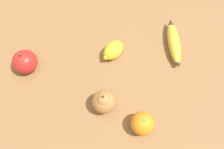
{
  "coord_description": "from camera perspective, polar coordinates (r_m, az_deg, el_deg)",
  "views": [
    {
      "loc": [
        -0.3,
        -0.22,
        0.68
      ],
      "look_at": [
        -0.06,
        -0.04,
        0.03
      ],
      "focal_mm": 35.0,
      "sensor_mm": 36.0,
      "label": 1
    }
  ],
  "objects": [
    {
      "name": "banana",
      "position": [
        0.82,
        15.86,
        8.11
      ],
      "size": [
        0.16,
        0.14,
        0.04
      ],
      "rotation": [
        0.0,
        0.0,
        0.68
      ],
      "color": "gold",
      "rests_on": "ground_plane"
    },
    {
      "name": "pear",
      "position": [
        0.67,
        -2.13,
        -6.98
      ],
      "size": [
        0.07,
        0.07,
        0.09
      ],
      "color": "#B2753D",
      "rests_on": "ground_plane"
    },
    {
      "name": "apple",
      "position": [
        0.79,
        -21.78,
        3.13
      ],
      "size": [
        0.08,
        0.08,
        0.09
      ],
      "color": "red",
      "rests_on": "ground_plane"
    },
    {
      "name": "lemon",
      "position": [
        0.76,
        0.29,
        6.36
      ],
      "size": [
        0.09,
        0.06,
        0.06
      ],
      "rotation": [
        0.0,
        0.0,
        3.07
      ],
      "color": "yellow",
      "rests_on": "ground_plane"
    },
    {
      "name": "orange",
      "position": [
        0.67,
        7.94,
        -12.54
      ],
      "size": [
        0.07,
        0.07,
        0.07
      ],
      "color": "orange",
      "rests_on": "ground_plane"
    },
    {
      "name": "ground_plane",
      "position": [
        0.78,
        0.74,
        4.14
      ],
      "size": [
        3.0,
        3.0,
        0.0
      ],
      "primitive_type": "plane",
      "color": "olive"
    }
  ]
}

